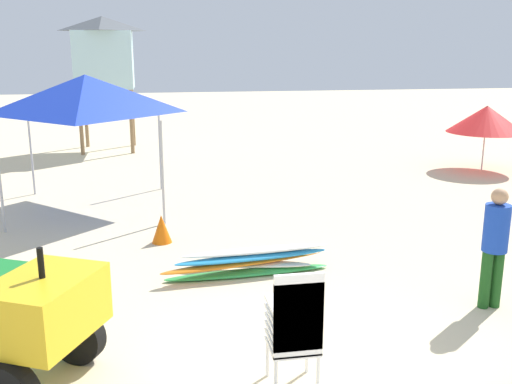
# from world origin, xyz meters

# --- Properties ---
(stacked_plastic_chairs) EXTENTS (0.48, 0.48, 1.29)m
(stacked_plastic_chairs) POSITION_xyz_m (0.04, 0.07, 0.74)
(stacked_plastic_chairs) COLOR white
(stacked_plastic_chairs) RESTS_ON ground
(surfboard_pile) EXTENTS (2.62, 0.88, 0.40)m
(surfboard_pile) POSITION_xyz_m (0.11, 3.18, 0.19)
(surfboard_pile) COLOR green
(surfboard_pile) RESTS_ON ground
(lifeguard_near_center) EXTENTS (0.32, 0.32, 1.61)m
(lifeguard_near_center) POSITION_xyz_m (3.03, 1.49, 0.92)
(lifeguard_near_center) COLOR #194C19
(lifeguard_near_center) RESTS_ON ground
(popup_canopy) EXTENTS (2.97, 2.97, 2.79)m
(popup_canopy) POSITION_xyz_m (-2.54, 7.44, 2.39)
(popup_canopy) COLOR #B2B2B7
(popup_canopy) RESTS_ON ground
(lifeguard_tower) EXTENTS (1.98, 1.98, 4.28)m
(lifeguard_tower) POSITION_xyz_m (-2.68, 14.79, 3.16)
(lifeguard_tower) COLOR olive
(lifeguard_tower) RESTS_ON ground
(beach_umbrella_mid) EXTENTS (2.09, 2.09, 1.78)m
(beach_umbrella_mid) POSITION_xyz_m (7.76, 9.62, 1.42)
(beach_umbrella_mid) COLOR beige
(beach_umbrella_mid) RESTS_ON ground
(traffic_cone_near) EXTENTS (0.35, 0.35, 0.50)m
(traffic_cone_near) POSITION_xyz_m (-1.16, 4.89, 0.25)
(traffic_cone_near) COLOR orange
(traffic_cone_near) RESTS_ON ground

